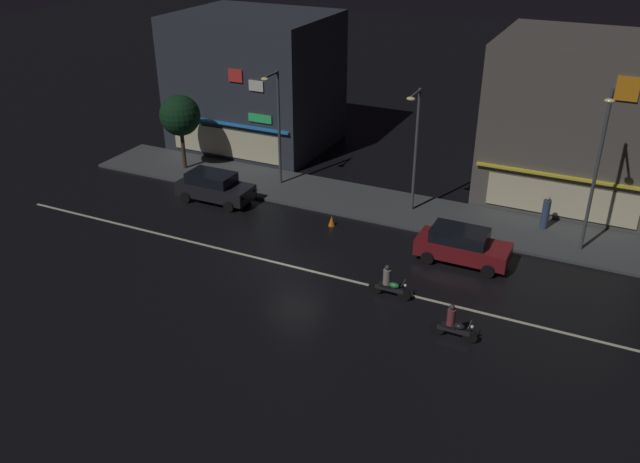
{
  "coord_description": "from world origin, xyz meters",
  "views": [
    {
      "loc": [
        12.49,
        -23.58,
        15.56
      ],
      "look_at": [
        0.79,
        0.96,
        1.61
      ],
      "focal_mm": 37.23,
      "sensor_mm": 36.0,
      "label": 1
    }
  ],
  "objects_px": {
    "streetlamp_east": "(598,162)",
    "parked_car_near_kerb": "(214,187)",
    "parked_car_trailing": "(462,245)",
    "traffic_cone": "(332,221)",
    "pedestrian_on_sidewalk": "(546,213)",
    "motorcycle_following": "(453,324)",
    "motorcycle_lead": "(389,284)",
    "streetlamp_west": "(277,119)",
    "streetlamp_mid": "(415,141)"
  },
  "relations": [
    {
      "from": "parked_car_near_kerb",
      "to": "streetlamp_west",
      "type": "bearing_deg",
      "value": 56.2
    },
    {
      "from": "streetlamp_east",
      "to": "traffic_cone",
      "type": "height_order",
      "value": "streetlamp_east"
    },
    {
      "from": "streetlamp_east",
      "to": "parked_car_near_kerb",
      "type": "height_order",
      "value": "streetlamp_east"
    },
    {
      "from": "parked_car_near_kerb",
      "to": "motorcycle_lead",
      "type": "bearing_deg",
      "value": -22.83
    },
    {
      "from": "motorcycle_following",
      "to": "traffic_cone",
      "type": "height_order",
      "value": "motorcycle_following"
    },
    {
      "from": "parked_car_near_kerb",
      "to": "streetlamp_east",
      "type": "bearing_deg",
      "value": 7.14
    },
    {
      "from": "streetlamp_east",
      "to": "streetlamp_west",
      "type": "bearing_deg",
      "value": 176.84
    },
    {
      "from": "streetlamp_east",
      "to": "motorcycle_following",
      "type": "height_order",
      "value": "streetlamp_east"
    },
    {
      "from": "parked_car_near_kerb",
      "to": "motorcycle_following",
      "type": "height_order",
      "value": "parked_car_near_kerb"
    },
    {
      "from": "streetlamp_mid",
      "to": "parked_car_trailing",
      "type": "xyz_separation_m",
      "value": [
        3.83,
        -4.03,
        -3.24
      ]
    },
    {
      "from": "streetlamp_mid",
      "to": "motorcycle_lead",
      "type": "relative_size",
      "value": 3.51
    },
    {
      "from": "pedestrian_on_sidewalk",
      "to": "motorcycle_lead",
      "type": "relative_size",
      "value": 0.93
    },
    {
      "from": "streetlamp_west",
      "to": "motorcycle_following",
      "type": "relative_size",
      "value": 3.53
    },
    {
      "from": "pedestrian_on_sidewalk",
      "to": "traffic_cone",
      "type": "height_order",
      "value": "pedestrian_on_sidewalk"
    },
    {
      "from": "parked_car_near_kerb",
      "to": "pedestrian_on_sidewalk",
      "type": "bearing_deg",
      "value": 13.67
    },
    {
      "from": "streetlamp_west",
      "to": "streetlamp_east",
      "type": "bearing_deg",
      "value": -3.16
    },
    {
      "from": "motorcycle_lead",
      "to": "motorcycle_following",
      "type": "height_order",
      "value": "same"
    },
    {
      "from": "motorcycle_following",
      "to": "pedestrian_on_sidewalk",
      "type": "bearing_deg",
      "value": -97.78
    },
    {
      "from": "streetlamp_west",
      "to": "traffic_cone",
      "type": "distance_m",
      "value": 7.15
    },
    {
      "from": "streetlamp_east",
      "to": "parked_car_near_kerb",
      "type": "distance_m",
      "value": 19.83
    },
    {
      "from": "motorcycle_following",
      "to": "motorcycle_lead",
      "type": "bearing_deg",
      "value": -26.93
    },
    {
      "from": "streetlamp_mid",
      "to": "motorcycle_following",
      "type": "height_order",
      "value": "streetlamp_mid"
    },
    {
      "from": "streetlamp_east",
      "to": "motorcycle_following",
      "type": "bearing_deg",
      "value": -111.81
    },
    {
      "from": "streetlamp_mid",
      "to": "parked_car_trailing",
      "type": "relative_size",
      "value": 1.55
    },
    {
      "from": "parked_car_trailing",
      "to": "traffic_cone",
      "type": "height_order",
      "value": "parked_car_trailing"
    },
    {
      "from": "traffic_cone",
      "to": "motorcycle_following",
      "type": "bearing_deg",
      "value": -39.68
    },
    {
      "from": "streetlamp_east",
      "to": "motorcycle_lead",
      "type": "bearing_deg",
      "value": -132.8
    },
    {
      "from": "pedestrian_on_sidewalk",
      "to": "parked_car_near_kerb",
      "type": "distance_m",
      "value": 17.81
    },
    {
      "from": "streetlamp_east",
      "to": "motorcycle_following",
      "type": "relative_size",
      "value": 4.15
    },
    {
      "from": "streetlamp_mid",
      "to": "traffic_cone",
      "type": "height_order",
      "value": "streetlamp_mid"
    },
    {
      "from": "motorcycle_following",
      "to": "traffic_cone",
      "type": "distance_m",
      "value": 10.82
    },
    {
      "from": "pedestrian_on_sidewalk",
      "to": "parked_car_trailing",
      "type": "distance_m",
      "value": 5.87
    },
    {
      "from": "streetlamp_mid",
      "to": "traffic_cone",
      "type": "distance_m",
      "value": 5.96
    },
    {
      "from": "motorcycle_lead",
      "to": "motorcycle_following",
      "type": "bearing_deg",
      "value": 145.46
    },
    {
      "from": "parked_car_near_kerb",
      "to": "parked_car_trailing",
      "type": "height_order",
      "value": "same"
    },
    {
      "from": "parked_car_near_kerb",
      "to": "motorcycle_lead",
      "type": "xyz_separation_m",
      "value": [
        12.28,
        -5.17,
        -0.24
      ]
    },
    {
      "from": "motorcycle_lead",
      "to": "streetlamp_mid",
      "type": "bearing_deg",
      "value": -84.3
    },
    {
      "from": "streetlamp_east",
      "to": "parked_car_near_kerb",
      "type": "xyz_separation_m",
      "value": [
        -19.3,
        -2.42,
        -3.86
      ]
    },
    {
      "from": "pedestrian_on_sidewalk",
      "to": "traffic_cone",
      "type": "bearing_deg",
      "value": 152.63
    },
    {
      "from": "motorcycle_lead",
      "to": "traffic_cone",
      "type": "relative_size",
      "value": 3.45
    },
    {
      "from": "streetlamp_west",
      "to": "motorcycle_following",
      "type": "height_order",
      "value": "streetlamp_west"
    },
    {
      "from": "streetlamp_east",
      "to": "pedestrian_on_sidewalk",
      "type": "relative_size",
      "value": 4.44
    },
    {
      "from": "streetlamp_west",
      "to": "streetlamp_mid",
      "type": "height_order",
      "value": "streetlamp_west"
    },
    {
      "from": "streetlamp_mid",
      "to": "pedestrian_on_sidewalk",
      "type": "relative_size",
      "value": 3.76
    },
    {
      "from": "streetlamp_west",
      "to": "streetlamp_mid",
      "type": "bearing_deg",
      "value": -1.07
    },
    {
      "from": "streetlamp_mid",
      "to": "streetlamp_east",
      "type": "bearing_deg",
      "value": -5.09
    },
    {
      "from": "parked_car_trailing",
      "to": "traffic_cone",
      "type": "xyz_separation_m",
      "value": [
        -7.06,
        0.81,
        -0.59
      ]
    },
    {
      "from": "pedestrian_on_sidewalk",
      "to": "motorcycle_following",
      "type": "distance_m",
      "value": 11.27
    },
    {
      "from": "streetlamp_west",
      "to": "pedestrian_on_sidewalk",
      "type": "bearing_deg",
      "value": 3.23
    },
    {
      "from": "motorcycle_following",
      "to": "traffic_cone",
      "type": "bearing_deg",
      "value": -38.56
    }
  ]
}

